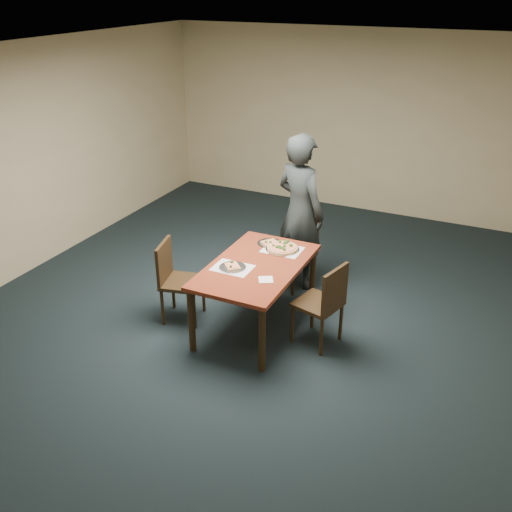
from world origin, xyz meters
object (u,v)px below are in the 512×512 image
at_px(chair_right, 324,301).
at_px(slice_plate_far, 270,243).
at_px(slice_plate_near, 232,267).
at_px(chair_far, 298,245).
at_px(dining_table, 256,272).
at_px(pizza_pan, 282,248).
at_px(chair_left, 175,276).
at_px(diner, 300,212).

relative_size(chair_right, slice_plate_far, 3.25).
relative_size(slice_plate_near, slice_plate_far, 1.00).
relative_size(chair_far, slice_plate_far, 3.25).
distance_m(dining_table, chair_far, 1.11).
xyz_separation_m(slice_plate_near, slice_plate_far, (0.11, 0.70, -0.00)).
height_order(dining_table, pizza_pan, pizza_pan).
distance_m(dining_table, pizza_pan, 0.48).
relative_size(chair_left, slice_plate_far, 3.25).
height_order(dining_table, chair_left, chair_left).
xyz_separation_m(dining_table, pizza_pan, (0.11, 0.45, 0.12)).
xyz_separation_m(dining_table, slice_plate_near, (-0.19, -0.17, 0.11)).
bearing_deg(chair_far, dining_table, -68.76).
bearing_deg(slice_plate_near, slice_plate_far, 81.36).
distance_m(dining_table, diner, 1.16).
bearing_deg(pizza_pan, slice_plate_near, -115.60).
bearing_deg(dining_table, slice_plate_near, -137.58).
bearing_deg(diner, chair_left, 78.87).
bearing_deg(chair_left, diner, -48.39).
relative_size(chair_far, diner, 0.48).
distance_m(dining_table, slice_plate_far, 0.54).
bearing_deg(dining_table, chair_left, -166.09).
height_order(chair_left, diner, diner).
bearing_deg(dining_table, pizza_pan, 76.26).
relative_size(chair_far, pizza_pan, 2.44).
bearing_deg(chair_left, pizza_pan, -69.87).
relative_size(diner, pizza_pan, 5.06).
bearing_deg(diner, pizza_pan, 118.50).
xyz_separation_m(diner, pizza_pan, (0.06, -0.68, -0.17)).
bearing_deg(slice_plate_near, chair_left, -176.23).
relative_size(dining_table, diner, 0.80).
bearing_deg(diner, chair_far, 118.71).
bearing_deg(chair_left, slice_plate_near, -100.18).
bearing_deg(chair_far, slice_plate_far, -79.16).
height_order(diner, slice_plate_far, diner).
relative_size(dining_table, slice_plate_near, 5.36).
bearing_deg(chair_right, slice_plate_far, -107.81).
bearing_deg(diner, slice_plate_far, 101.16).
height_order(pizza_pan, slice_plate_far, pizza_pan).
xyz_separation_m(chair_right, diner, (-0.72, 1.14, 0.43)).
bearing_deg(pizza_pan, chair_left, -145.92).
bearing_deg(diner, slice_plate_near, 103.03).
height_order(dining_table, slice_plate_far, slice_plate_far).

